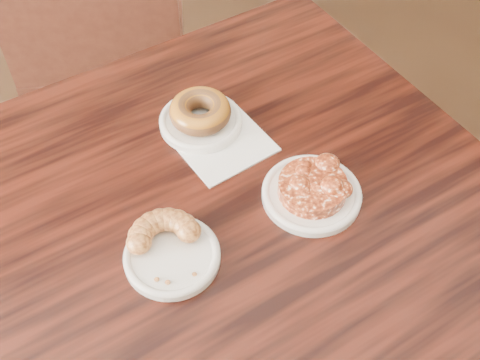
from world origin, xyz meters
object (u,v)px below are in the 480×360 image
object	(u,v)px
chair_far	(107,39)
apple_fritter	(313,185)
cafe_table	(238,316)
cruller_fragment	(171,248)
glazed_donut	(200,111)

from	to	relation	value
chair_far	apple_fritter	xyz separation A→B (m)	(0.25, -0.90, 0.33)
cafe_table	chair_far	xyz separation A→B (m)	(-0.13, 0.88, 0.08)
cruller_fragment	cafe_table	bearing A→B (deg)	29.11
cafe_table	glazed_donut	size ratio (longest dim) A/B	7.98
chair_far	cafe_table	bearing A→B (deg)	109.60
chair_far	cruller_fragment	size ratio (longest dim) A/B	7.38
apple_fritter	cruller_fragment	bearing A→B (deg)	-167.78
glazed_donut	apple_fritter	distance (m)	0.24
chair_far	apple_fritter	world-z (taller)	chair_far
cafe_table	cruller_fragment	bearing A→B (deg)	-166.57
glazed_donut	apple_fritter	xyz separation A→B (m)	(0.13, -0.20, -0.00)
cruller_fragment	glazed_donut	bearing A→B (deg)	67.34
apple_fritter	chair_far	bearing A→B (deg)	105.32
cafe_table	apple_fritter	distance (m)	0.42
cafe_table	cruller_fragment	distance (m)	0.43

